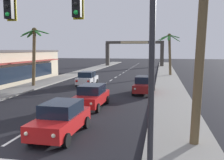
# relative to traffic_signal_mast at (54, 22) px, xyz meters

# --- Properties ---
(sidewalk_right) EXTENTS (3.20, 110.00, 0.14)m
(sidewalk_right) POSITION_rel_traffic_signal_mast_xyz_m (4.99, 19.75, -5.26)
(sidewalk_right) COLOR gray
(sidewalk_right) RESTS_ON ground
(sidewalk_left) EXTENTS (3.20, 110.00, 0.14)m
(sidewalk_left) POSITION_rel_traffic_signal_mast_xyz_m (-10.61, 19.75, -5.26)
(sidewalk_left) COLOR gray
(sidewalk_left) RESTS_ON ground
(lane_markings) EXTENTS (4.28, 88.96, 0.01)m
(lane_markings) POSITION_rel_traffic_signal_mast_xyz_m (-2.38, 20.20, -5.32)
(lane_markings) COLOR silver
(lane_markings) RESTS_ON ground
(traffic_signal_mast) EXTENTS (11.16, 0.41, 7.48)m
(traffic_signal_mast) POSITION_rel_traffic_signal_mast_xyz_m (0.00, 0.00, 0.00)
(traffic_signal_mast) COLOR #2D2D33
(traffic_signal_mast) RESTS_ON ground
(sedan_lead_at_stop_bar) EXTENTS (2.02, 4.48, 1.68)m
(sedan_lead_at_stop_bar) POSITION_rel_traffic_signal_mast_xyz_m (-0.81, 2.45, -4.47)
(sedan_lead_at_stop_bar) COLOR red
(sedan_lead_at_stop_bar) RESTS_ON ground
(sedan_third_in_queue) EXTENTS (2.01, 4.47, 1.68)m
(sedan_third_in_queue) POSITION_rel_traffic_signal_mast_xyz_m (-0.99, 8.73, -4.47)
(sedan_third_in_queue) COLOR red
(sedan_third_in_queue) RESTS_ON ground
(sedan_oncoming_far) EXTENTS (2.07, 4.50, 1.68)m
(sedan_oncoming_far) POSITION_rel_traffic_signal_mast_xyz_m (-4.58, 19.74, -4.47)
(sedan_oncoming_far) COLOR silver
(sedan_oncoming_far) RESTS_ON ground
(sedan_parked_nearest_kerb) EXTENTS (2.03, 4.49, 1.68)m
(sedan_parked_nearest_kerb) POSITION_rel_traffic_signal_mast_xyz_m (2.43, 15.50, -4.47)
(sedan_parked_nearest_kerb) COLOR maroon
(sedan_parked_nearest_kerb) RESTS_ON ground
(palm_left_third) EXTENTS (3.30, 3.30, 6.72)m
(palm_left_third) POSITION_rel_traffic_signal_mast_xyz_m (-10.15, 17.71, -0.59)
(palm_left_third) COLOR brown
(palm_left_third) RESTS_ON ground
(palm_right_third) EXTENTS (3.74, 3.76, 6.82)m
(palm_right_third) POSITION_rel_traffic_signal_mast_xyz_m (5.27, 33.30, -0.53)
(palm_right_third) COLOR brown
(palm_right_third) RESTS_ON ground
(town_gateway_arch) EXTENTS (14.74, 0.90, 6.39)m
(town_gateway_arch) POSITION_rel_traffic_signal_mast_xyz_m (-2.81, 55.73, -1.16)
(town_gateway_arch) COLOR #423D38
(town_gateway_arch) RESTS_ON ground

